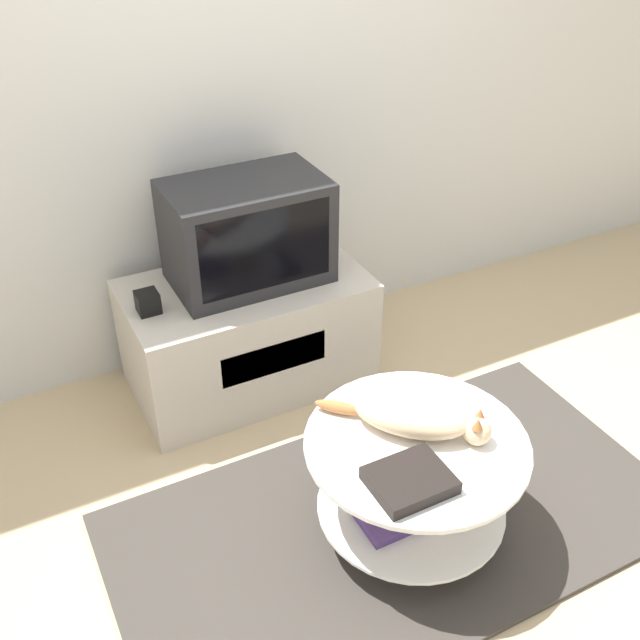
% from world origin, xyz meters
% --- Properties ---
extents(ground_plane, '(12.00, 12.00, 0.00)m').
position_xyz_m(ground_plane, '(0.00, 0.00, 0.00)').
color(ground_plane, tan).
extents(wall_back, '(8.00, 0.05, 2.60)m').
position_xyz_m(wall_back, '(0.00, 1.38, 1.30)').
color(wall_back, silver).
rests_on(wall_back, ground_plane).
extents(rug, '(2.01, 1.06, 0.02)m').
position_xyz_m(rug, '(0.00, 0.00, 0.01)').
color(rug, '#3D3833').
rests_on(rug, ground_plane).
extents(tv_stand, '(1.01, 0.57, 0.51)m').
position_xyz_m(tv_stand, '(-0.14, 1.01, 0.25)').
color(tv_stand, beige).
rests_on(tv_stand, ground_plane).
extents(tv, '(0.64, 0.39, 0.43)m').
position_xyz_m(tv, '(-0.11, 1.04, 0.72)').
color(tv, '#232326').
rests_on(tv, tv_stand).
extents(speaker, '(0.09, 0.09, 0.09)m').
position_xyz_m(speaker, '(-0.56, 0.98, 0.55)').
color(speaker, black).
rests_on(speaker, tv_stand).
extents(coffee_table, '(0.73, 0.73, 0.43)m').
position_xyz_m(coffee_table, '(0.00, -0.07, 0.29)').
color(coffee_table, '#B2B2B7').
rests_on(coffee_table, rug).
extents(dvd_box, '(0.24, 0.20, 0.04)m').
position_xyz_m(dvd_box, '(-0.12, -0.22, 0.47)').
color(dvd_box, black).
rests_on(dvd_box, coffee_table).
extents(cat, '(0.45, 0.45, 0.12)m').
position_xyz_m(cat, '(0.03, -0.02, 0.51)').
color(cat, beige).
rests_on(cat, coffee_table).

